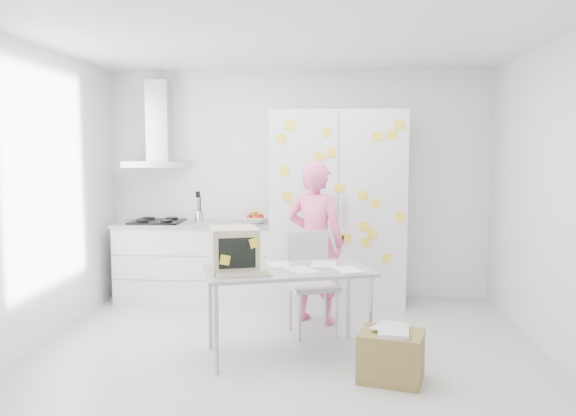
# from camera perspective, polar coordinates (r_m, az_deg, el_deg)

# --- Properties ---
(floor) EXTENTS (4.50, 4.00, 0.02)m
(floor) POSITION_cam_1_polar(r_m,az_deg,el_deg) (5.04, 0.05, -14.70)
(floor) COLOR silver
(floor) RESTS_ON ground
(walls) EXTENTS (4.52, 4.01, 2.70)m
(walls) POSITION_cam_1_polar(r_m,az_deg,el_deg) (5.45, 0.53, 1.56)
(walls) COLOR white
(walls) RESTS_ON ground
(ceiling) EXTENTS (4.50, 4.00, 0.02)m
(ceiling) POSITION_cam_1_polar(r_m,az_deg,el_deg) (4.81, 0.05, 17.13)
(ceiling) COLOR white
(ceiling) RESTS_ON walls
(counter_run) EXTENTS (1.84, 0.63, 1.28)m
(counter_run) POSITION_cam_1_polar(r_m,az_deg,el_deg) (6.71, -9.33, -5.27)
(counter_run) COLOR white
(counter_run) RESTS_ON ground
(range_hood) EXTENTS (0.70, 0.48, 1.01)m
(range_hood) POSITION_cam_1_polar(r_m,az_deg,el_deg) (6.83, -13.01, 7.40)
(range_hood) COLOR silver
(range_hood) RESTS_ON walls
(tall_cabinet) EXTENTS (1.50, 0.68, 2.20)m
(tall_cabinet) POSITION_cam_1_polar(r_m,az_deg,el_deg) (6.42, 5.01, -0.04)
(tall_cabinet) COLOR silver
(tall_cabinet) RESTS_ON ground
(person) EXTENTS (0.71, 0.60, 1.65)m
(person) POSITION_cam_1_polar(r_m,az_deg,el_deg) (5.73, 2.80, -3.51)
(person) COLOR pink
(person) RESTS_ON ground
(desk) EXTENTS (1.54, 1.06, 1.12)m
(desk) POSITION_cam_1_polar(r_m,az_deg,el_deg) (4.77, -3.47, -5.20)
(desk) COLOR #909499
(desk) RESTS_ON ground
(chair) EXTENTS (0.55, 0.55, 0.97)m
(chair) POSITION_cam_1_polar(r_m,az_deg,el_deg) (5.46, 2.32, -6.93)
(chair) COLOR #B1B1AF
(chair) RESTS_ON ground
(cardboard_box) EXTENTS (0.56, 0.49, 0.41)m
(cardboard_box) POSITION_cam_1_polar(r_m,az_deg,el_deg) (4.52, 10.43, -14.51)
(cardboard_box) COLOR olive
(cardboard_box) RESTS_ON ground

